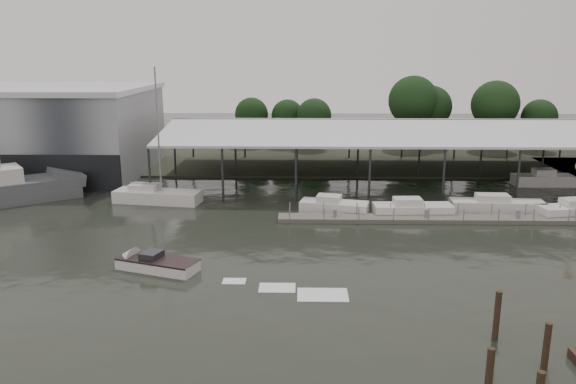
{
  "coord_description": "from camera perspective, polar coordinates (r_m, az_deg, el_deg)",
  "views": [
    {
      "loc": [
        2.83,
        -37.51,
        14.44
      ],
      "look_at": [
        1.84,
        10.34,
        2.5
      ],
      "focal_mm": 35.0,
      "sensor_mm": 36.0,
      "label": 1
    }
  ],
  "objects": [
    {
      "name": "ground",
      "position": [
        40.3,
        -2.95,
        -7.01
      ],
      "size": [
        200.0,
        200.0,
        0.0
      ],
      "primitive_type": "plane",
      "color": "#232720",
      "rests_on": "ground"
    },
    {
      "name": "land_strip_far",
      "position": [
        80.85,
        -0.85,
        3.79
      ],
      "size": [
        140.0,
        30.0,
        0.3
      ],
      "color": "#333729",
      "rests_on": "ground"
    },
    {
      "name": "storage_warehouse",
      "position": [
        74.73,
        -23.32,
        5.83
      ],
      "size": [
        24.5,
        20.5,
        10.5
      ],
      "color": "#979BA1",
      "rests_on": "ground"
    },
    {
      "name": "covered_boat_shed",
      "position": [
        67.54,
        13.37,
        6.56
      ],
      "size": [
        58.24,
        24.0,
        6.96
      ],
      "color": "silver",
      "rests_on": "ground"
    },
    {
      "name": "floating_dock",
      "position": [
        51.07,
        14.93,
        -2.67
      ],
      "size": [
        28.0,
        2.0,
        1.4
      ],
      "color": "#67635B",
      "rests_on": "ground"
    },
    {
      "name": "white_sailboat",
      "position": [
        56.94,
        -13.24,
        -0.38
      ],
      "size": [
        8.81,
        3.88,
        13.35
      ],
      "rotation": [
        0.0,
        0.0,
        -0.16
      ],
      "color": "white",
      "rests_on": "ground"
    },
    {
      "name": "speedboat_underway",
      "position": [
        39.85,
        -13.73,
        -7.05
      ],
      "size": [
        16.7,
        7.28,
        2.0
      ],
      "rotation": [
        0.0,
        0.0,
        2.8
      ],
      "color": "white",
      "rests_on": "ground"
    },
    {
      "name": "moored_cruiser_0",
      "position": [
        52.07,
        4.64,
        -1.44
      ],
      "size": [
        6.57,
        3.57,
        1.7
      ],
      "rotation": [
        0.0,
        0.0,
        -0.23
      ],
      "color": "white",
      "rests_on": "ground"
    },
    {
      "name": "moored_cruiser_1",
      "position": [
        52.15,
        12.47,
        -1.71
      ],
      "size": [
        7.13,
        2.44,
        1.7
      ],
      "rotation": [
        0.0,
        0.0,
        0.03
      ],
      "color": "white",
      "rests_on": "ground"
    },
    {
      "name": "moored_cruiser_2",
      "position": [
        55.72,
        20.41,
        -1.26
      ],
      "size": [
        8.57,
        2.7,
        1.7
      ],
      "rotation": [
        0.0,
        0.0,
        -0.06
      ],
      "color": "white",
      "rests_on": "ground"
    },
    {
      "name": "mooring_pilings",
      "position": [
        28.41,
        24.76,
        -15.62
      ],
      "size": [
        6.9,
        8.42,
        3.58
      ],
      "color": "#36261B",
      "rests_on": "ground"
    },
    {
      "name": "horizon_tree_line",
      "position": [
        88.72,
        16.62,
        8.12
      ],
      "size": [
        66.05,
        9.07,
        11.12
      ],
      "color": "black",
      "rests_on": "ground"
    }
  ]
}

